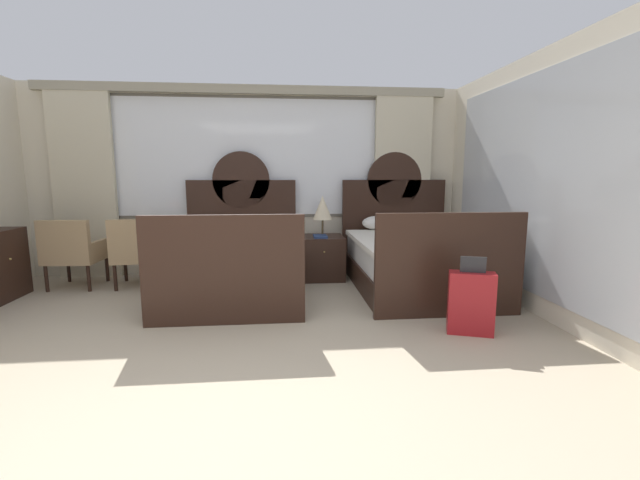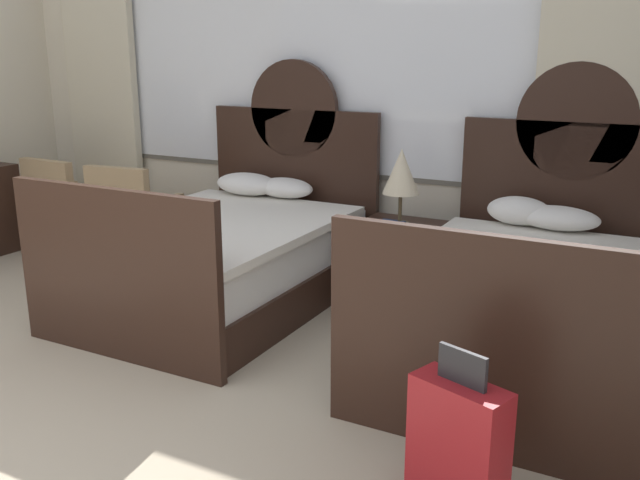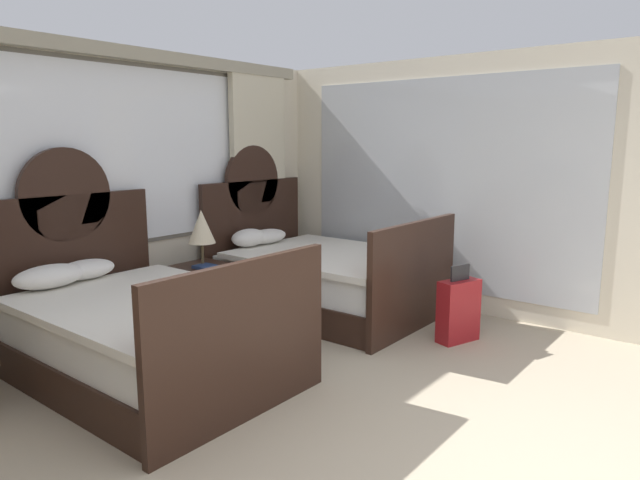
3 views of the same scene
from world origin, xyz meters
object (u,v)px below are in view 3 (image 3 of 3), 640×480
at_px(book_on_nightstand, 207,267).
at_px(suitcase_on_floor, 458,310).
at_px(nightstand_between_beds, 204,296).
at_px(bed_near_window, 142,330).
at_px(bed_near_mirror, 322,276).
at_px(table_lamp_on_nightstand, 202,227).

distance_m(book_on_nightstand, suitcase_on_floor, 2.41).
bearing_deg(nightstand_between_beds, book_on_nightstand, -106.86).
height_order(bed_near_window, book_on_nightstand, bed_near_window).
relative_size(bed_near_window, nightstand_between_beds, 3.61).
bearing_deg(bed_near_mirror, suitcase_on_floor, -89.08).
bearing_deg(bed_near_mirror, bed_near_window, 179.95).
height_order(book_on_nightstand, suitcase_on_floor, suitcase_on_floor).
distance_m(bed_near_mirror, nightstand_between_beds, 1.28).
bearing_deg(bed_near_window, bed_near_mirror, -0.05).
xyz_separation_m(nightstand_between_beds, suitcase_on_floor, (1.14, -2.20, -0.01)).
height_order(bed_near_window, table_lamp_on_nightstand, bed_near_window).
bearing_deg(nightstand_between_beds, table_lamp_on_nightstand, 15.80).
height_order(bed_near_mirror, nightstand_between_beds, bed_near_mirror).
distance_m(nightstand_between_beds, suitcase_on_floor, 2.48).
xyz_separation_m(bed_near_mirror, nightstand_between_beds, (-1.12, 0.62, -0.08)).
bearing_deg(suitcase_on_floor, book_on_nightstand, 119.54).
bearing_deg(bed_near_mirror, table_lamp_on_nightstand, 150.70).
bearing_deg(nightstand_between_beds, bed_near_window, -151.23).
distance_m(bed_near_window, book_on_nightstand, 1.22).
distance_m(nightstand_between_beds, table_lamp_on_nightstand, 0.69).
relative_size(nightstand_between_beds, table_lamp_on_nightstand, 1.09).
xyz_separation_m(table_lamp_on_nightstand, suitcase_on_floor, (1.14, -2.20, -0.70)).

